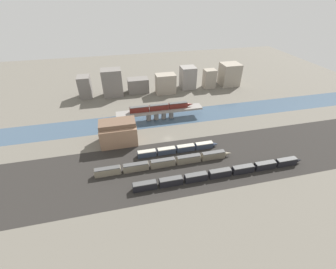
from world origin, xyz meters
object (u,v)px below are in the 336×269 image
at_px(train_on_bridge, 161,107).
at_px(warehouse_building, 118,132).
at_px(train_yard_mid, 165,163).
at_px(train_yard_near, 222,173).
at_px(train_yard_far, 179,149).

xyz_separation_m(train_on_bridge, warehouse_building, (-29.48, -21.18, -2.29)).
bearing_deg(warehouse_building, train_yard_mid, -50.69).
relative_size(train_on_bridge, warehouse_building, 2.11).
bearing_deg(warehouse_building, train_yard_near, -40.30).
relative_size(train_on_bridge, train_yard_far, 0.94).
distance_m(train_yard_near, warehouse_building, 61.86).
relative_size(train_yard_far, warehouse_building, 2.24).
xyz_separation_m(train_yard_near, train_yard_mid, (-25.25, 13.28, 0.14)).
distance_m(train_on_bridge, train_yard_far, 38.71).
height_order(train_yard_near, train_yard_mid, train_yard_mid).
bearing_deg(train_on_bridge, train_yard_far, -87.07).
bearing_deg(train_on_bridge, train_yard_near, -73.96).
height_order(train_on_bridge, train_yard_far, train_on_bridge).
xyz_separation_m(train_yard_near, train_yard_far, (-15.62, 23.10, -0.25)).
distance_m(train_on_bridge, warehouse_building, 36.37).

